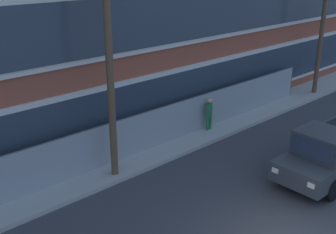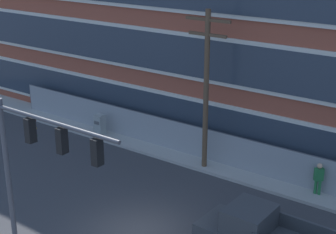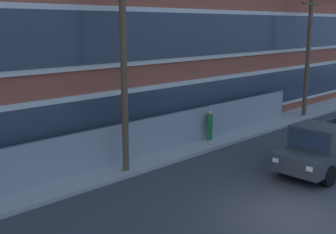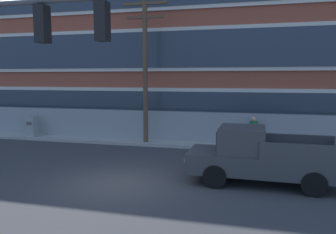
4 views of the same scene
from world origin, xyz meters
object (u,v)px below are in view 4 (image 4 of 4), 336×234
pickup_truck_dark_grey (259,157)px  electrical_cabinet (32,127)px  pedestrian_near_cabinet (253,130)px  utility_pole_near_corner (145,63)px

pickup_truck_dark_grey → electrical_cabinet: pickup_truck_dark_grey is taller
pickup_truck_dark_grey → pedestrian_near_cabinet: (-0.16, 5.89, 0.03)m
electrical_cabinet → pedestrian_near_cabinet: (13.12, 0.50, 0.27)m
utility_pole_near_corner → pedestrian_near_cabinet: bearing=5.1°
utility_pole_near_corner → electrical_cabinet: 8.25m
pedestrian_near_cabinet → utility_pole_near_corner: bearing=-174.9°
electrical_cabinet → pedestrian_near_cabinet: 13.13m
utility_pole_near_corner → pickup_truck_dark_grey: bearing=-42.0°
pickup_truck_dark_grey → utility_pole_near_corner: utility_pole_near_corner is taller
pickup_truck_dark_grey → electrical_cabinet: bearing=157.9°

